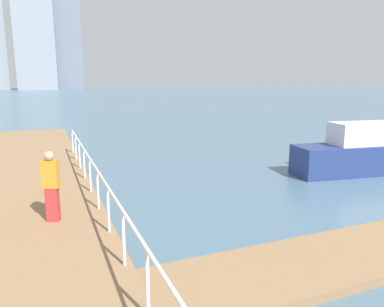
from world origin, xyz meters
name	(u,v)px	position (x,y,z in m)	size (l,w,h in m)	color
ground_plane	(147,160)	(0.00, 20.00, 0.00)	(300.00, 300.00, 0.00)	slate
boardwalk_railing	(147,263)	(-3.15, 8.42, 1.23)	(0.06, 25.49, 1.08)	white
moored_boat_0	(372,153)	(7.80, 14.44, 0.80)	(6.79, 2.46, 2.04)	navy
pedestrian_0	(51,185)	(-4.26, 12.76, 1.28)	(0.42, 0.34, 1.69)	#BF3333
skyline_tower_3	(68,45)	(6.49, 151.27, 16.01)	(9.57, 12.74, 32.02)	slate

